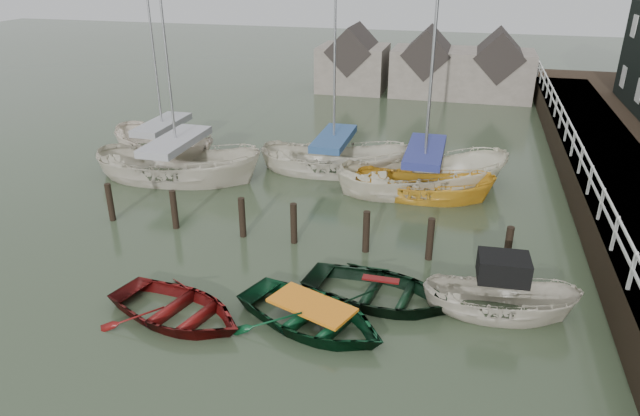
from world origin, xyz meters
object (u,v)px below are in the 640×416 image
(rowboat_green, at_px, (312,325))
(rowboat_dkgreen, at_px, (380,301))
(rowboat_red, at_px, (178,318))
(sailboat_c, at_px, (422,196))
(motorboat, at_px, (498,310))
(sailboat_a, at_px, (180,177))
(sailboat_e, at_px, (166,154))
(sailboat_b, at_px, (334,170))
(sailboat_d, at_px, (422,188))

(rowboat_green, distance_m, rowboat_dkgreen, 2.18)
(rowboat_green, xyz_separation_m, rowboat_dkgreen, (1.51, 1.57, 0.00))
(rowboat_red, relative_size, sailboat_c, 0.40)
(rowboat_green, height_order, motorboat, motorboat)
(sailboat_a, bearing_deg, motorboat, -123.34)
(rowboat_green, height_order, sailboat_a, sailboat_a)
(rowboat_green, bearing_deg, rowboat_red, 120.96)
(rowboat_green, relative_size, sailboat_c, 0.42)
(sailboat_e, bearing_deg, sailboat_a, -117.77)
(rowboat_red, distance_m, sailboat_c, 11.27)
(sailboat_a, xyz_separation_m, sailboat_b, (6.11, 2.53, 0.00))
(sailboat_a, bearing_deg, rowboat_green, -141.64)
(rowboat_dkgreen, xyz_separation_m, sailboat_a, (-9.71, 7.04, 0.06))
(rowboat_green, height_order, sailboat_c, sailboat_c)
(sailboat_b, bearing_deg, sailboat_c, -119.81)
(sailboat_c, bearing_deg, sailboat_b, 65.15)
(sailboat_c, xyz_separation_m, sailboat_d, (-0.07, 0.74, 0.05))
(rowboat_red, xyz_separation_m, sailboat_b, (1.40, 11.73, 0.06))
(rowboat_green, bearing_deg, sailboat_c, 9.46)
(sailboat_d, bearing_deg, sailboat_b, 50.46)
(motorboat, height_order, sailboat_e, sailboat_e)
(rowboat_red, height_order, sailboat_a, sailboat_a)
(sailboat_a, xyz_separation_m, sailboat_e, (-2.09, 2.61, 0.00))
(motorboat, bearing_deg, sailboat_b, 32.10)
(rowboat_red, relative_size, motorboat, 0.97)
(rowboat_green, distance_m, sailboat_d, 10.19)
(sailboat_b, bearing_deg, motorboat, -149.37)
(rowboat_green, distance_m, sailboat_b, 11.33)
(sailboat_e, bearing_deg, motorboat, -98.75)
(rowboat_green, xyz_separation_m, sailboat_a, (-8.20, 8.61, 0.06))
(rowboat_dkgreen, bearing_deg, sailboat_a, 62.51)
(motorboat, bearing_deg, sailboat_e, 54.07)
(sailboat_c, bearing_deg, rowboat_dkgreen, 176.75)
(sailboat_d, distance_m, sailboat_e, 12.22)
(rowboat_red, distance_m, sailboat_a, 10.34)
(rowboat_green, bearing_deg, sailboat_b, 31.89)
(motorboat, bearing_deg, sailboat_a, 58.36)
(rowboat_red, relative_size, sailboat_a, 0.34)
(sailboat_a, distance_m, sailboat_c, 10.16)
(sailboat_e, bearing_deg, sailboat_d, -72.03)
(sailboat_b, height_order, sailboat_c, sailboat_b)
(sailboat_d, bearing_deg, rowboat_green, 145.63)
(sailboat_b, bearing_deg, sailboat_e, 84.36)
(sailboat_a, bearing_deg, sailboat_d, -87.30)
(sailboat_d, bearing_deg, sailboat_e, 60.55)
(sailboat_c, bearing_deg, sailboat_a, 93.69)
(rowboat_dkgreen, xyz_separation_m, motorboat, (3.13, 0.19, 0.11))
(rowboat_dkgreen, xyz_separation_m, sailboat_b, (-3.60, 9.57, 0.06))
(sailboat_a, bearing_deg, rowboat_red, -158.15)
(rowboat_green, bearing_deg, motorboat, -47.97)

